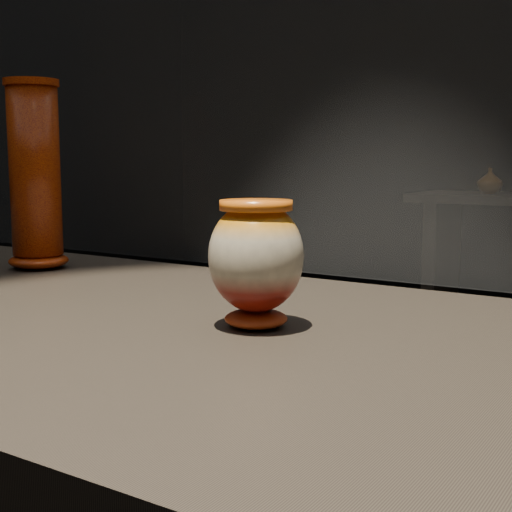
% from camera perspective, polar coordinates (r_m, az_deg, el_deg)
% --- Properties ---
extents(main_vase, '(0.16, 0.16, 0.16)m').
position_cam_1_polar(main_vase, '(0.90, -0.00, -0.19)').
color(main_vase, maroon).
rests_on(main_vase, display_plinth).
extents(tall_vase, '(0.14, 0.14, 0.36)m').
position_cam_1_polar(tall_vase, '(1.45, -17.25, 5.96)').
color(tall_vase, '#DB520E').
rests_on(tall_vase, display_plinth).
extents(back_vase_left, '(0.17, 0.17, 0.15)m').
position_cam_1_polar(back_vase_left, '(4.47, 18.20, 5.73)').
color(back_vase_left, brown).
rests_on(back_vase_left, back_shelf).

